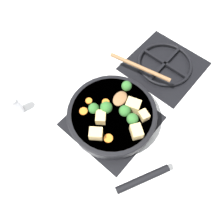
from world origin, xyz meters
name	(u,v)px	position (x,y,z in m)	size (l,w,h in m)	color
ground_plane	(112,121)	(0.00, 0.00, 0.00)	(2.40, 2.40, 0.00)	white
front_burner_grate	(112,120)	(0.00, 0.00, 0.01)	(0.31, 0.31, 0.03)	black
rear_burner_grate	(164,65)	(0.00, 0.36, 0.01)	(0.31, 0.31, 0.03)	black
skillet_pan	(112,115)	(0.00, 0.00, 0.06)	(0.45, 0.37, 0.06)	black
wooden_spoon	(132,79)	(-0.03, 0.16, 0.09)	(0.26, 0.23, 0.02)	brown
tofu_cube_center_large	(144,115)	(0.10, 0.06, 0.10)	(0.04, 0.03, 0.03)	#DBB770
tofu_cube_near_handle	(133,105)	(0.05, 0.06, 0.10)	(0.05, 0.04, 0.04)	#DBB770
tofu_cube_east_chunk	(96,134)	(0.02, -0.10, 0.10)	(0.04, 0.04, 0.04)	#DBB770
tofu_cube_west_chunk	(136,132)	(0.12, -0.01, 0.10)	(0.05, 0.04, 0.04)	#DBB770
tofu_cube_back_piece	(101,117)	(-0.01, -0.05, 0.10)	(0.04, 0.03, 0.03)	#DBB770
broccoli_floret_near_spoon	(94,108)	(-0.05, -0.04, 0.11)	(0.04, 0.04, 0.05)	#709956
broccoli_floret_center_top	(132,119)	(0.08, 0.02, 0.11)	(0.04, 0.04, 0.05)	#709956
broccoli_floret_east_rim	(127,86)	(-0.02, 0.11, 0.11)	(0.04, 0.04, 0.05)	#709956
broccoli_floret_west_rim	(125,111)	(0.04, 0.02, 0.11)	(0.04, 0.04, 0.05)	#709956
broccoli_floret_north_edge	(106,108)	(-0.02, -0.01, 0.11)	(0.04, 0.04, 0.05)	#709956
carrot_slice_orange_thin	(83,111)	(-0.08, -0.07, 0.08)	(0.03, 0.03, 0.01)	orange
carrot_slice_near_center	(89,101)	(-0.09, -0.02, 0.08)	(0.02, 0.02, 0.01)	orange
carrot_slice_edge_slice	(106,102)	(-0.04, 0.01, 0.08)	(0.03, 0.03, 0.01)	orange
carrot_slice_under_broccoli	(108,138)	(0.06, -0.09, 0.08)	(0.03, 0.03, 0.01)	orange
salt_shaker	(16,105)	(-0.31, -0.21, 0.04)	(0.04, 0.04, 0.09)	white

